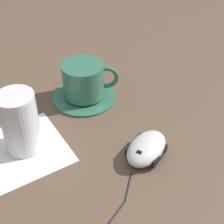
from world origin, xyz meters
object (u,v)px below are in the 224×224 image
at_px(computer_mouse, 146,148).
at_px(drinking_glass, 20,122).
at_px(coffee_cup, 84,80).
at_px(saucer, 84,96).

bearing_deg(computer_mouse, drinking_glass, -25.72).
xyz_separation_m(coffee_cup, computer_mouse, (-0.05, 0.21, -0.03)).
height_order(computer_mouse, drinking_glass, drinking_glass).
bearing_deg(saucer, computer_mouse, 104.91).
bearing_deg(drinking_glass, computer_mouse, 154.28).
bearing_deg(drinking_glass, coffee_cup, -143.86).
distance_m(saucer, drinking_glass, 0.19).
distance_m(coffee_cup, computer_mouse, 0.22).
bearing_deg(drinking_glass, saucer, -143.32).
bearing_deg(computer_mouse, coffee_cup, -75.89).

